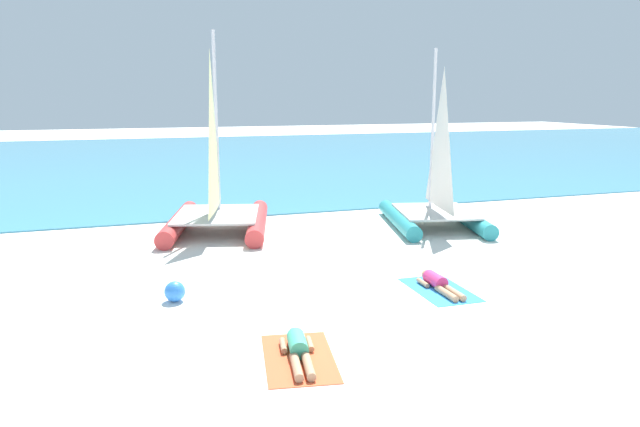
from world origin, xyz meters
TOP-DOWN VIEW (x-y plane):
  - ground_plane at (0.00, 10.00)m, footprint 120.00×120.00m
  - ocean_water at (0.00, 30.43)m, footprint 120.00×40.00m
  - sailboat_red at (-2.01, 8.61)m, footprint 4.02×5.22m
  - sailboat_teal at (4.64, 7.10)m, footprint 3.66×4.79m
  - towel_left at (-2.12, -0.59)m, footprint 1.41×2.06m
  - sunbather_left at (-2.10, -0.53)m, footprint 0.66×1.57m
  - towel_right at (1.70, 1.62)m, footprint 1.14×1.92m
  - sunbather_right at (1.70, 1.69)m, footprint 0.55×1.56m
  - beach_ball at (-3.77, 2.70)m, footprint 0.42×0.42m

SIDE VIEW (x-z plane):
  - ground_plane at x=0.00m, z-range 0.00..0.00m
  - towel_left at x=-2.12m, z-range 0.00..0.01m
  - towel_right at x=1.70m, z-range 0.00..0.01m
  - ocean_water at x=0.00m, z-range 0.00..0.05m
  - sunbather_left at x=-2.10m, z-range -0.02..0.28m
  - sunbather_right at x=1.70m, z-range -0.02..0.28m
  - beach_ball at x=-3.77m, z-range 0.00..0.42m
  - sailboat_teal at x=4.64m, z-range -1.95..3.61m
  - sailboat_red at x=-2.01m, z-range -2.12..3.92m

